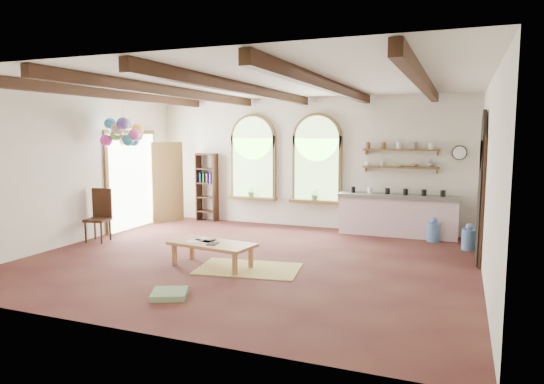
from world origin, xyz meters
The scene contains 27 objects.
floor centered at (0.00, 0.00, 0.00)m, with size 8.00×8.00×0.00m, color #592D24.
ceiling_beams centered at (0.00, 0.00, 3.10)m, with size 6.20×6.80×0.18m, color #352010, non-canonical shape.
window_left centered at (-1.40, 3.43, 1.63)m, with size 1.30×0.28×2.20m.
window_right centered at (0.30, 3.43, 1.63)m, with size 1.30×0.28×2.20m.
left_doorway centered at (-3.95, 1.80, 1.15)m, with size 0.10×1.90×2.50m, color brown.
right_doorway centered at (3.95, 1.50, 1.10)m, with size 0.10×1.30×2.40m, color black.
kitchen_counter centered at (2.30, 3.20, 0.48)m, with size 2.68×0.62×0.94m.
wall_shelf_lower centered at (2.30, 3.38, 1.55)m, with size 1.70×0.24×0.04m, color brown.
wall_shelf_upper centered at (2.30, 3.38, 1.95)m, with size 1.70×0.24×0.04m, color brown.
wall_clock centered at (3.55, 3.45, 1.90)m, with size 0.32×0.32×0.04m, color black.
bookshelf centered at (-2.70, 3.32, 0.90)m, with size 0.53×0.32×1.80m.
coffee_table centered at (-0.40, -0.67, 0.38)m, with size 1.59×0.90×0.43m.
side_chair centered at (-3.65, 0.23, 0.33)m, with size 0.53×0.53×1.14m.
floor_mat centered at (0.26, -0.59, 0.01)m, with size 1.73×1.07×0.02m, color tan.
floor_cushion centered at (-0.21, -2.30, 0.04)m, with size 0.49×0.49×0.08m, color #67855C.
water_jug_a centered at (3.10, 2.83, 0.23)m, with size 0.27×0.27×0.52m.
water_jug_b centered at (3.81, 2.30, 0.23)m, with size 0.28×0.28×0.54m.
balloon_cluster centered at (-3.36, 0.80, 2.33)m, with size 0.89×0.93×1.16m.
table_book centered at (-0.61, -0.47, 0.44)m, with size 0.15×0.22×0.02m, color olive.
tablet centered at (-0.33, -0.76, 0.43)m, with size 0.16×0.24×0.01m, color black.
potted_plant_left centered at (-1.40, 3.32, 0.85)m, with size 0.27×0.23×0.30m, color #598C4C.
potted_plant_right centered at (0.30, 3.32, 0.85)m, with size 0.27×0.23×0.30m, color #598C4C.
shelf_cup_a centered at (1.55, 3.38, 1.62)m, with size 0.12×0.10×0.10m, color white.
shelf_cup_b centered at (1.90, 3.38, 1.62)m, with size 0.10×0.10×0.09m, color beige.
shelf_bowl_a centered at (2.25, 3.38, 1.60)m, with size 0.22×0.22×0.05m, color beige.
shelf_bowl_b centered at (2.60, 3.38, 1.60)m, with size 0.20×0.20×0.06m, color #8C664C.
shelf_vase centered at (2.95, 3.38, 1.67)m, with size 0.18×0.18×0.19m, color slate.
Camera 1 is at (3.60, -8.00, 2.32)m, focal length 32.00 mm.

